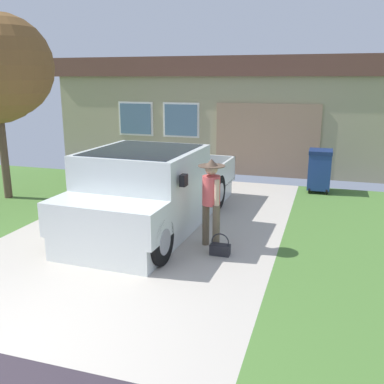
# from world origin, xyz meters

# --- Properties ---
(pickup_truck) EXTENTS (2.23, 5.32, 1.66)m
(pickup_truck) POSITION_xyz_m (-0.08, 4.42, 0.76)
(pickup_truck) COLOR silver
(pickup_truck) RESTS_ON ground
(person_with_hat) EXTENTS (0.48, 0.48, 1.64)m
(person_with_hat) POSITION_xyz_m (1.41, 3.75, 0.98)
(person_with_hat) COLOR brown
(person_with_hat) RESTS_ON ground
(handbag) EXTENTS (0.35, 0.18, 0.40)m
(handbag) POSITION_xyz_m (1.65, 3.47, 0.11)
(handbag) COLOR #232328
(handbag) RESTS_ON ground
(house_with_garage) EXTENTS (11.13, 5.99, 3.65)m
(house_with_garage) POSITION_xyz_m (-0.38, 12.90, 1.84)
(house_with_garage) COLOR tan
(house_with_garage) RESTS_ON ground
(wheeled_trash_bin) EXTENTS (0.60, 0.72, 1.14)m
(wheeled_trash_bin) POSITION_xyz_m (3.15, 8.52, 0.62)
(wheeled_trash_bin) COLOR navy
(wheeled_trash_bin) RESTS_ON ground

